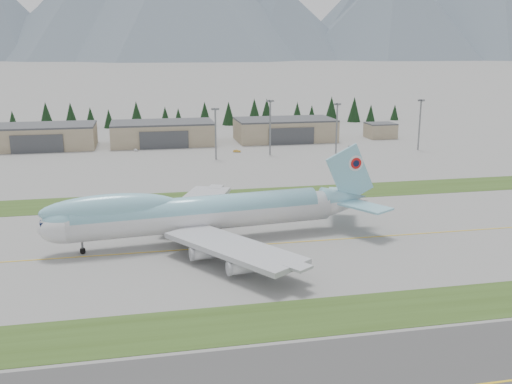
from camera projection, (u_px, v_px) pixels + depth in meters
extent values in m
plane|color=slate|center=(256.00, 245.00, 133.28)|extent=(7000.00, 7000.00, 0.00)
cube|color=#324B1A|center=(301.00, 318.00, 97.18)|extent=(400.00, 14.00, 0.08)
cube|color=#324B1A|center=(227.00, 197.00, 176.03)|extent=(400.00, 18.00, 0.08)
cube|color=gold|center=(256.00, 245.00, 133.28)|extent=(400.00, 0.40, 0.02)
cylinder|color=silver|center=(204.00, 215.00, 134.29)|extent=(62.66, 13.66, 7.22)
cylinder|color=#80BFD2|center=(199.00, 210.00, 133.64)|extent=(58.18, 12.64, 6.67)
ellipsoid|color=silver|center=(65.00, 227.00, 125.24)|extent=(12.25, 8.39, 7.22)
ellipsoid|color=#80BFD2|center=(64.00, 222.00, 124.92)|extent=(10.25, 7.10, 6.12)
ellipsoid|color=#80BFD2|center=(111.00, 209.00, 127.31)|extent=(31.15, 9.29, 6.67)
cube|color=#0C1433|center=(46.00, 223.00, 123.76)|extent=(2.67, 3.12, 1.44)
cone|color=silver|center=(345.00, 203.00, 144.96)|extent=(14.00, 8.43, 7.08)
cone|color=#80BFD2|center=(345.00, 198.00, 144.63)|extent=(12.83, 7.68, 6.45)
cube|color=#80BFD2|center=(350.00, 174.00, 143.43)|extent=(13.46, 2.06, 15.34)
cylinder|color=silver|center=(354.00, 163.00, 143.57)|extent=(4.00, 0.64, 4.00)
cylinder|color=red|center=(354.00, 163.00, 143.67)|extent=(2.90, 0.52, 2.89)
cylinder|color=#0C1433|center=(354.00, 162.00, 143.78)|extent=(1.68, 0.39, 1.67)
cube|color=#80BFD2|center=(341.00, 194.00, 151.61)|extent=(10.29, 13.73, 0.51)
cube|color=#80BFD2|center=(365.00, 206.00, 139.28)|extent=(12.01, 13.92, 0.51)
cube|color=#ADAFB5|center=(197.00, 203.00, 152.39)|extent=(22.30, 34.87, 1.11)
cube|color=#ADAFB5|center=(233.00, 248.00, 118.47)|extent=(27.39, 33.55, 1.11)
cylinder|color=silver|center=(181.00, 217.00, 147.31)|extent=(6.04, 3.36, 2.78)
cylinder|color=silver|center=(194.00, 205.00, 158.45)|extent=(6.04, 3.36, 2.78)
cylinder|color=silver|center=(205.00, 253.00, 121.61)|extent=(6.04, 3.36, 2.78)
cylinder|color=silver|center=(243.00, 267.00, 113.64)|extent=(6.04, 3.36, 2.78)
cylinder|color=slate|center=(82.00, 248.00, 127.47)|extent=(0.54, 0.54, 2.67)
cylinder|color=slate|center=(194.00, 232.00, 138.12)|extent=(0.68, 0.68, 2.89)
cylinder|color=slate|center=(200.00, 240.00, 131.95)|extent=(0.68, 0.68, 2.89)
cylinder|color=slate|center=(217.00, 230.00, 139.74)|extent=(0.68, 0.68, 2.89)
cylinder|color=slate|center=(223.00, 238.00, 133.57)|extent=(0.68, 0.68, 2.89)
cylinder|color=black|center=(83.00, 251.00, 127.23)|extent=(1.26, 0.51, 1.22)
cylinder|color=black|center=(83.00, 250.00, 128.06)|extent=(1.26, 0.51, 1.22)
cylinder|color=black|center=(194.00, 235.00, 138.31)|extent=(1.38, 0.69, 1.33)
cylinder|color=black|center=(200.00, 244.00, 132.14)|extent=(1.38, 0.69, 1.33)
cylinder|color=black|center=(217.00, 233.00, 139.93)|extent=(1.38, 0.69, 1.33)
cylinder|color=black|center=(223.00, 241.00, 133.76)|extent=(1.38, 0.69, 1.33)
cube|color=gray|center=(42.00, 137.00, 261.03)|extent=(48.00, 26.00, 10.00)
cube|color=#3D3E42|center=(40.00, 126.00, 259.70)|extent=(48.00, 26.00, 0.80)
cube|color=#3D3E42|center=(37.00, 144.00, 248.64)|extent=(22.08, 0.60, 8.00)
cube|color=gray|center=(163.00, 134.00, 271.65)|extent=(48.00, 26.00, 10.00)
cube|color=#3D3E42|center=(162.00, 122.00, 270.33)|extent=(48.00, 26.00, 0.80)
cube|color=#3D3E42|center=(164.00, 140.00, 259.26)|extent=(22.08, 0.60, 8.00)
cube|color=gray|center=(285.00, 130.00, 283.24)|extent=(48.00, 26.00, 10.00)
cube|color=#3D3E42|center=(285.00, 119.00, 281.91)|extent=(48.00, 26.00, 0.80)
cube|color=#3D3E42|center=(292.00, 136.00, 270.85)|extent=(22.08, 0.60, 8.00)
cube|color=gray|center=(380.00, 131.00, 291.36)|extent=(14.00, 12.00, 7.00)
cube|color=#3D3E42|center=(381.00, 124.00, 290.43)|extent=(14.00, 12.00, 0.60)
cylinder|color=slate|center=(216.00, 135.00, 233.45)|extent=(0.70, 0.70, 20.26)
cube|color=slate|center=(215.00, 109.00, 230.87)|extent=(3.20, 3.20, 0.80)
cylinder|color=slate|center=(270.00, 129.00, 242.77)|extent=(0.70, 0.70, 22.66)
cube|color=slate|center=(270.00, 101.00, 239.89)|extent=(3.20, 3.20, 0.80)
cylinder|color=slate|center=(337.00, 129.00, 246.47)|extent=(0.70, 0.70, 20.98)
cube|color=slate|center=(338.00, 104.00, 243.79)|extent=(3.20, 3.20, 0.80)
cylinder|color=slate|center=(419.00, 126.00, 254.76)|extent=(0.70, 0.70, 21.85)
cube|color=slate|center=(421.00, 100.00, 251.98)|extent=(3.20, 3.20, 0.80)
imported|color=white|center=(136.00, 151.00, 254.99)|extent=(2.44, 3.23, 1.02)
imported|color=gold|center=(237.00, 152.00, 251.74)|extent=(3.62, 2.15, 1.13)
imported|color=#9C9DA0|center=(351.00, 148.00, 261.96)|extent=(1.82, 3.70, 1.03)
cone|color=black|center=(13.00, 121.00, 311.86)|extent=(6.54, 6.54, 11.68)
cone|color=black|center=(46.00, 116.00, 320.14)|extent=(8.73, 8.73, 15.60)
cone|color=black|center=(71.00, 115.00, 324.20)|extent=(8.32, 8.32, 14.86)
cone|color=black|center=(91.00, 118.00, 325.80)|extent=(6.79, 6.79, 12.13)
cone|color=black|center=(109.00, 119.00, 326.50)|extent=(6.11, 6.11, 10.91)
cone|color=black|center=(137.00, 114.00, 329.19)|extent=(8.43, 8.43, 15.05)
cone|color=black|center=(165.00, 116.00, 333.16)|extent=(6.57, 6.57, 11.72)
cone|color=black|center=(178.00, 117.00, 333.59)|extent=(6.00, 6.00, 10.72)
cone|color=black|center=(205.00, 114.00, 335.47)|extent=(8.00, 8.00, 14.28)
cone|color=black|center=(229.00, 113.00, 338.98)|extent=(7.83, 7.83, 13.98)
cone|color=black|center=(254.00, 112.00, 339.15)|extent=(8.86, 8.86, 15.82)
cone|color=black|center=(267.00, 111.00, 341.66)|extent=(8.70, 8.70, 15.54)
cone|color=black|center=(297.00, 113.00, 344.72)|extent=(7.41, 7.41, 13.24)
cone|color=black|center=(312.00, 114.00, 347.97)|extent=(6.19, 6.19, 11.06)
cone|color=black|center=(331.00, 109.00, 352.28)|extent=(8.91, 8.91, 15.92)
cone|color=black|center=(354.00, 109.00, 353.89)|extent=(8.68, 8.68, 15.50)
cone|color=black|center=(371.00, 113.00, 355.43)|extent=(6.02, 6.02, 10.76)
cone|color=black|center=(395.00, 112.00, 363.07)|extent=(5.61, 5.61, 10.02)
cone|color=#4C5B66|center=(89.00, 13.00, 2210.92)|extent=(838.84, 838.84, 350.68)
cone|color=#4C5B66|center=(280.00, 22.00, 2306.26)|extent=(666.50, 666.50, 295.75)
cone|color=#4C5B66|center=(393.00, 11.00, 2302.69)|extent=(831.70, 831.70, 381.62)
cone|color=#4C5B66|center=(98.00, 2.00, 2784.65)|extent=(1056.83, 1056.83, 528.42)
cone|color=#4C5B66|center=(239.00, 7.00, 2923.75)|extent=(993.05, 993.05, 496.53)
cone|color=#4C5B66|center=(367.00, 14.00, 3065.86)|extent=(880.14, 880.14, 440.07)
cone|color=#4C5B66|center=(485.00, 7.00, 3189.24)|extent=(1072.29, 1072.29, 536.15)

